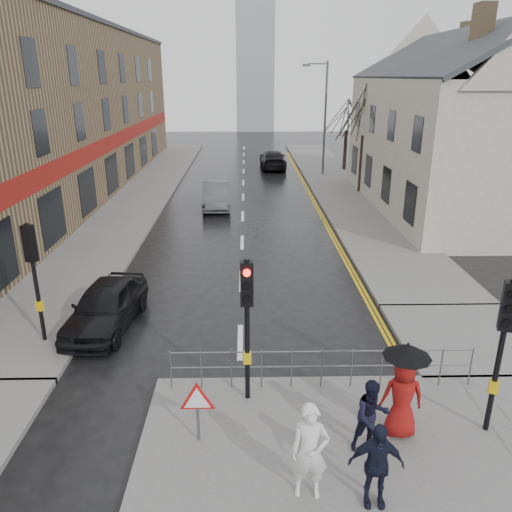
{
  "coord_description": "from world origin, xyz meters",
  "views": [
    {
      "loc": [
        0.2,
        -9.52,
        7.13
      ],
      "look_at": [
        0.5,
        5.38,
        1.74
      ],
      "focal_mm": 35.0,
      "sensor_mm": 36.0,
      "label": 1
    }
  ],
  "objects_px": {
    "car_mid": "(216,195)",
    "car_parked": "(106,306)",
    "pedestrian_b": "(372,416)",
    "pedestrian_a": "(310,452)",
    "pedestrian_d": "(376,465)",
    "pedestrian_with_umbrella": "(403,387)"
  },
  "relations": [
    {
      "from": "pedestrian_a",
      "to": "pedestrian_b",
      "type": "height_order",
      "value": "pedestrian_a"
    },
    {
      "from": "pedestrian_b",
      "to": "pedestrian_with_umbrella",
      "type": "height_order",
      "value": "pedestrian_with_umbrella"
    },
    {
      "from": "pedestrian_b",
      "to": "pedestrian_d",
      "type": "bearing_deg",
      "value": -111.66
    },
    {
      "from": "pedestrian_with_umbrella",
      "to": "car_mid",
      "type": "height_order",
      "value": "pedestrian_with_umbrella"
    },
    {
      "from": "car_parked",
      "to": "pedestrian_a",
      "type": "bearing_deg",
      "value": -45.45
    },
    {
      "from": "pedestrian_a",
      "to": "pedestrian_b",
      "type": "distance_m",
      "value": 1.76
    },
    {
      "from": "pedestrian_b",
      "to": "pedestrian_with_umbrella",
      "type": "relative_size",
      "value": 0.73
    },
    {
      "from": "pedestrian_a",
      "to": "pedestrian_d",
      "type": "relative_size",
      "value": 1.13
    },
    {
      "from": "pedestrian_a",
      "to": "pedestrian_b",
      "type": "xyz_separation_m",
      "value": [
        1.35,
        1.11,
        -0.15
      ]
    },
    {
      "from": "pedestrian_d",
      "to": "car_parked",
      "type": "relative_size",
      "value": 0.4
    },
    {
      "from": "pedestrian_d",
      "to": "car_parked",
      "type": "distance_m",
      "value": 9.35
    },
    {
      "from": "pedestrian_with_umbrella",
      "to": "car_parked",
      "type": "bearing_deg",
      "value": 145.18
    },
    {
      "from": "pedestrian_a",
      "to": "pedestrian_b",
      "type": "relative_size",
      "value": 1.19
    },
    {
      "from": "pedestrian_a",
      "to": "pedestrian_with_umbrella",
      "type": "xyz_separation_m",
      "value": [
        2.06,
        1.55,
        0.22
      ]
    },
    {
      "from": "pedestrian_b",
      "to": "car_mid",
      "type": "distance_m",
      "value": 20.36
    },
    {
      "from": "pedestrian_with_umbrella",
      "to": "pedestrian_a",
      "type": "bearing_deg",
      "value": -143.11
    },
    {
      "from": "pedestrian_b",
      "to": "pedestrian_a",
      "type": "bearing_deg",
      "value": -151.43
    },
    {
      "from": "pedestrian_a",
      "to": "car_parked",
      "type": "height_order",
      "value": "pedestrian_a"
    },
    {
      "from": "pedestrian_b",
      "to": "car_parked",
      "type": "distance_m",
      "value": 8.62
    },
    {
      "from": "car_mid",
      "to": "car_parked",
      "type": "bearing_deg",
      "value": -103.18
    },
    {
      "from": "pedestrian_with_umbrella",
      "to": "car_parked",
      "type": "xyz_separation_m",
      "value": [
        -7.32,
        5.09,
        -0.58
      ]
    },
    {
      "from": "pedestrian_a",
      "to": "car_mid",
      "type": "distance_m",
      "value": 21.24
    }
  ]
}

